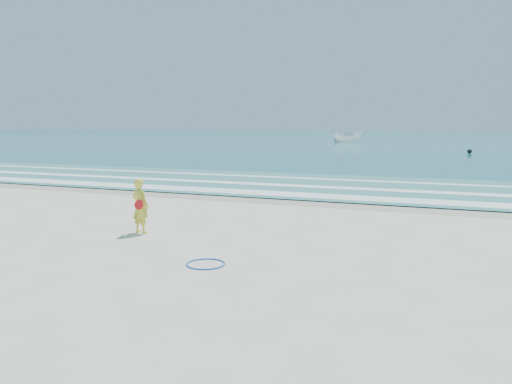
% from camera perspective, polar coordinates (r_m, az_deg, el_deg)
% --- Properties ---
extents(ground, '(400.00, 400.00, 0.00)m').
position_cam_1_polar(ground, '(11.45, -8.73, -7.44)').
color(ground, silver).
rests_on(ground, ground).
extents(wet_sand, '(400.00, 2.40, 0.00)m').
position_cam_1_polar(wet_sand, '(19.58, 4.61, -1.00)').
color(wet_sand, '#B2A893').
rests_on(wet_sand, ground).
extents(ocean, '(400.00, 190.00, 0.04)m').
position_cam_1_polar(ocean, '(114.70, 18.78, 5.92)').
color(ocean, '#19727F').
rests_on(ocean, ground).
extents(shallow, '(400.00, 10.00, 0.01)m').
position_cam_1_polar(shallow, '(24.36, 8.03, 0.78)').
color(shallow, '#59B7AD').
rests_on(shallow, ocean).
extents(foam_near, '(400.00, 1.40, 0.01)m').
position_cam_1_polar(foam_near, '(20.81, 5.65, -0.35)').
color(foam_near, white).
rests_on(foam_near, shallow).
extents(foam_mid, '(400.00, 0.90, 0.01)m').
position_cam_1_polar(foam_mid, '(23.59, 7.58, 0.58)').
color(foam_mid, white).
rests_on(foam_mid, shallow).
extents(foam_far, '(400.00, 0.60, 0.01)m').
position_cam_1_polar(foam_far, '(26.78, 9.28, 1.41)').
color(foam_far, white).
rests_on(foam_far, shallow).
extents(hoop, '(0.85, 0.85, 0.03)m').
position_cam_1_polar(hoop, '(10.84, -5.77, -8.18)').
color(hoop, blue).
rests_on(hoop, ground).
extents(boat, '(5.52, 3.21, 2.01)m').
position_cam_1_polar(boat, '(81.28, 10.55, 6.31)').
color(boat, white).
rests_on(boat, ocean).
extents(buoy, '(0.46, 0.46, 0.46)m').
position_cam_1_polar(buoy, '(54.26, 23.22, 4.31)').
color(buoy, black).
rests_on(buoy, ocean).
extents(woman, '(0.62, 0.48, 1.51)m').
position_cam_1_polar(woman, '(14.04, -13.09, -1.56)').
color(woman, yellow).
rests_on(woman, ground).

